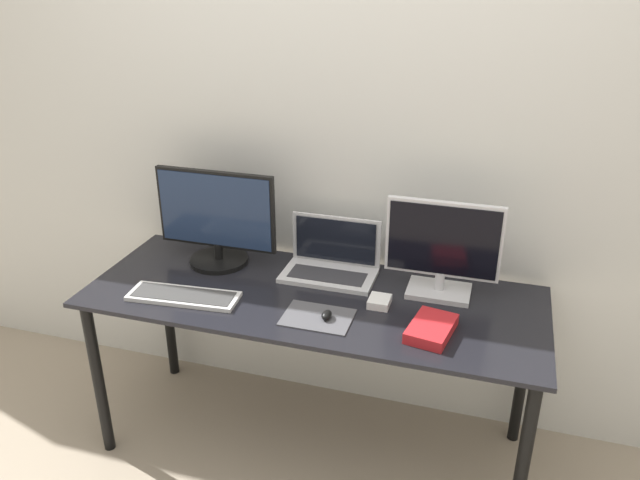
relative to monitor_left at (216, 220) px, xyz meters
name	(u,v)px	position (x,y,z in m)	size (l,w,h in m)	color
wall_back	(341,133)	(0.46, 0.24, 0.34)	(7.00, 0.05, 2.50)	silver
desk	(313,315)	(0.46, -0.15, -0.28)	(1.73, 0.66, 0.72)	black
monitor_left	(216,220)	(0.00, 0.00, 0.00)	(0.51, 0.24, 0.40)	black
monitor_right	(442,249)	(0.92, 0.00, -0.01)	(0.42, 0.17, 0.37)	silver
laptop	(332,261)	(0.48, 0.04, -0.14)	(0.37, 0.22, 0.22)	silver
keyboard	(184,296)	(0.00, -0.32, -0.18)	(0.43, 0.17, 0.02)	silver
mousepad	(318,317)	(0.53, -0.31, -0.19)	(0.25, 0.18, 0.00)	#47474C
mouse	(327,315)	(0.56, -0.31, -0.17)	(0.04, 0.06, 0.03)	black
book	(431,329)	(0.93, -0.29, -0.17)	(0.17, 0.23, 0.04)	red
power_brick	(379,302)	(0.72, -0.16, -0.18)	(0.08, 0.09, 0.03)	white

